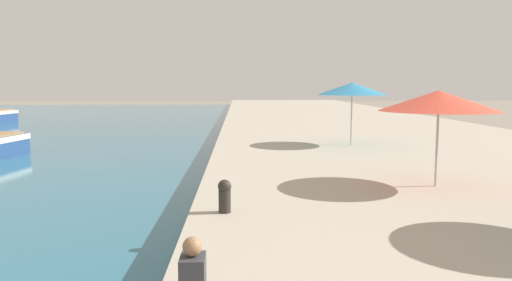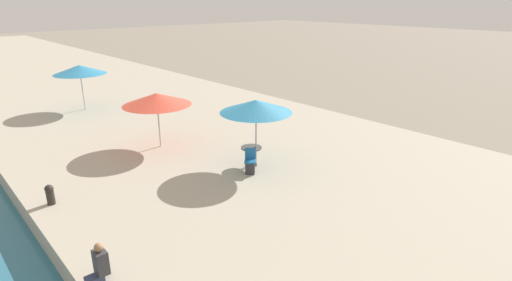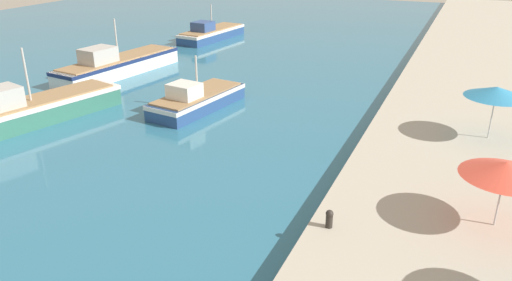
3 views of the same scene
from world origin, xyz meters
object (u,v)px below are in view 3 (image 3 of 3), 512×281
fishing_boat_far (117,64)px  mooring_bollard (329,218)px  fishing_boat_near (29,109)px  fishing_boat_mid (196,99)px  cafe_umbrella_striped (496,92)px  fishing_boat_distant (211,33)px  cafe_umbrella_white (506,169)px

fishing_boat_far → mooring_bollard: size_ratio=16.82×
fishing_boat_near → fishing_boat_far: 10.58m
fishing_boat_mid → fishing_boat_far: bearing=162.4°
fishing_boat_mid → cafe_umbrella_striped: bearing=8.8°
fishing_boat_mid → cafe_umbrella_striped: (16.10, 0.13, 2.37)m
fishing_boat_distant → fishing_boat_far: bearing=-84.3°
fishing_boat_mid → fishing_boat_distant: bearing=124.1°
mooring_bollard → fishing_boat_mid: bearing=136.4°
fishing_boat_near → fishing_boat_distant: bearing=109.2°
fishing_boat_near → mooring_bollard: (18.48, -4.84, 0.22)m
fishing_boat_far → cafe_umbrella_white: bearing=-18.8°
mooring_bollard → fishing_boat_near: bearing=165.3°
fishing_boat_far → mooring_bollard: fishing_boat_far is taller
cafe_umbrella_striped → fishing_boat_mid: bearing=-179.5°
cafe_umbrella_white → fishing_boat_distant: bearing=133.0°
fishing_boat_distant → cafe_umbrella_striped: fishing_boat_distant is taller
fishing_boat_far → cafe_umbrella_white: size_ratio=3.82×
cafe_umbrella_white → cafe_umbrella_striped: (-0.21, 8.40, 0.21)m
fishing_boat_distant → fishing_boat_near: bearing=-79.3°
fishing_boat_near → cafe_umbrella_striped: 24.24m
fishing_boat_far → cafe_umbrella_striped: 25.96m
fishing_boat_distant → mooring_bollard: (20.44, -29.83, 0.38)m
cafe_umbrella_striped → mooring_bollard: size_ratio=4.39×
fishing_boat_distant → cafe_umbrella_striped: (25.36, -19.06, 2.34)m
fishing_boat_mid → fishing_boat_far: 10.44m
fishing_boat_far → cafe_umbrella_striped: size_ratio=3.83×
fishing_boat_near → cafe_umbrella_striped: fishing_boat_near is taller
fishing_boat_mid → fishing_boat_far: fishing_boat_far is taller
fishing_boat_near → cafe_umbrella_striped: bearing=29.0°
fishing_boat_mid → fishing_boat_distant: fishing_boat_distant is taller
mooring_bollard → fishing_boat_far: bearing=143.5°
fishing_boat_distant → cafe_umbrella_white: bearing=-40.8°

